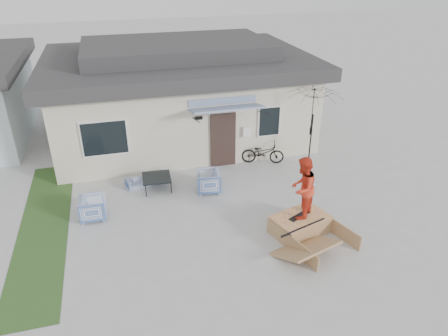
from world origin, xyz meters
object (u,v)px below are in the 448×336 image
object	(u,v)px
patio_umbrella	(312,123)
armchair_left	(93,207)
bicycle	(263,150)
skate_ramp	(300,224)
armchair_right	(209,180)
skateboard	(300,215)
skater	(303,187)
loveseat	(147,176)
coffee_table	(157,183)

from	to	relation	value
patio_umbrella	armchair_left	bearing A→B (deg)	-169.83
bicycle	skate_ramp	distance (m)	4.57
armchair_right	bicycle	xyz separation A→B (m)	(2.50, 1.52, 0.11)
armchair_left	skateboard	bearing A→B (deg)	-110.45
armchair_left	skater	distance (m)	6.29
skateboard	skater	distance (m)	0.94
skate_ramp	loveseat	bearing A→B (deg)	117.07
bicycle	skater	xyz separation A→B (m)	(-0.53, -4.48, 0.96)
skateboard	coffee_table	bearing A→B (deg)	109.84
skate_ramp	armchair_left	bearing A→B (deg)	140.63
bicycle	skater	distance (m)	4.61
armchair_left	armchair_right	xyz separation A→B (m)	(3.77, 0.65, 0.01)
loveseat	armchair_right	distance (m)	2.26
armchair_right	skateboard	bearing A→B (deg)	42.69
armchair_left	skater	size ratio (longest dim) A/B	0.43
loveseat	skater	distance (m)	5.77
loveseat	skater	bearing A→B (deg)	122.23
armchair_left	armchair_right	world-z (taller)	armchair_right
armchair_left	armchair_right	size ratio (longest dim) A/B	0.96
armchair_left	patio_umbrella	bearing A→B (deg)	-78.42
loveseat	skater	size ratio (longest dim) A/B	0.79
coffee_table	skateboard	size ratio (longest dim) A/B	1.21
skateboard	skater	xyz separation A→B (m)	(0.00, -0.00, 0.94)
loveseat	bicycle	world-z (taller)	bicycle
coffee_table	bicycle	xyz separation A→B (m)	(4.19, 0.93, 0.29)
armchair_left	bicycle	world-z (taller)	bicycle
armchair_left	skate_ramp	distance (m)	6.23
coffee_table	skater	distance (m)	5.25
loveseat	armchair_right	world-z (taller)	armchair_right
loveseat	armchair_left	xyz separation A→B (m)	(-1.79, -1.73, 0.11)
patio_umbrella	skateboard	distance (m)	4.42
armchair_right	skateboard	size ratio (longest dim) A/B	1.05
loveseat	armchair_left	size ratio (longest dim) A/B	1.83
skateboard	patio_umbrella	bearing A→B (deg)	34.64
loveseat	skateboard	distance (m)	5.65
loveseat	coffee_table	distance (m)	0.57
armchair_right	bicycle	size ratio (longest dim) A/B	0.50
patio_umbrella	bicycle	bearing A→B (deg)	153.73
loveseat	bicycle	distance (m)	4.51
skateboard	bicycle	bearing A→B (deg)	57.27
loveseat	skateboard	world-z (taller)	skateboard
armchair_left	skate_ramp	bearing A→B (deg)	-110.82
armchair_right	coffee_table	xyz separation A→B (m)	(-1.68, 0.59, -0.18)
bicycle	skateboard	size ratio (longest dim) A/B	2.08
coffee_table	skate_ramp	bearing A→B (deg)	-44.42
armchair_right	bicycle	world-z (taller)	bicycle
armchair_right	skate_ramp	distance (m)	3.61
armchair_left	coffee_table	distance (m)	2.44
skate_ramp	patio_umbrella	bearing A→B (deg)	44.02
loveseat	skate_ramp	xyz separation A→B (m)	(3.97, -4.08, -0.02)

